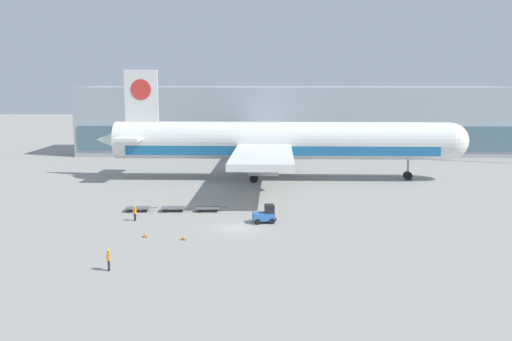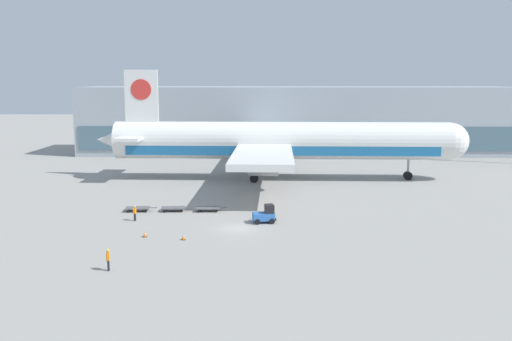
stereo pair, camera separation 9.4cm
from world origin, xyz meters
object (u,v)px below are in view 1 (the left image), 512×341
object	(u,v)px
airplane_main	(276,142)
traffic_cone_far	(145,234)
baggage_tug_mid	(265,215)
ground_crew_far	(135,212)
baggage_dolly_lead	(138,208)
ground_crew_near	(109,258)
traffic_cone_near	(184,237)
baggage_dolly_third	(208,208)
baggage_dolly_second	(173,208)

from	to	relation	value
airplane_main	traffic_cone_far	xyz separation A→B (m)	(-13.58, -33.96, -5.55)
baggage_tug_mid	ground_crew_far	world-z (taller)	baggage_tug_mid
airplane_main	baggage_dolly_lead	distance (m)	28.88
ground_crew_near	baggage_tug_mid	bearing A→B (deg)	-41.37
baggage_dolly_lead	ground_crew_far	world-z (taller)	ground_crew_far
traffic_cone_near	baggage_dolly_lead	bearing A→B (deg)	120.90
baggage_tug_mid	ground_crew_near	xyz separation A→B (m)	(-12.73, -16.14, 0.22)
airplane_main	baggage_dolly_third	bearing A→B (deg)	-109.49
ground_crew_near	airplane_main	bearing A→B (deg)	-21.15
baggage_dolly_lead	traffic_cone_far	distance (m)	11.56
traffic_cone_near	traffic_cone_far	xyz separation A→B (m)	(-3.99, 0.92, -0.01)
baggage_tug_mid	traffic_cone_near	world-z (taller)	baggage_tug_mid
airplane_main	ground_crew_near	size ratio (longest dim) A/B	31.43
baggage_dolly_third	ground_crew_far	distance (m)	8.99
baggage_dolly_lead	baggage_dolly_second	world-z (taller)	same
baggage_tug_mid	ground_crew_far	xyz separation A→B (m)	(-14.43, 0.55, 0.13)
baggage_dolly_second	baggage_dolly_lead	bearing A→B (deg)	177.72
baggage_dolly_lead	ground_crew_near	bearing A→B (deg)	-87.92
airplane_main	baggage_dolly_lead	bearing A→B (deg)	-125.27
baggage_dolly_second	traffic_cone_far	bearing A→B (deg)	-99.53
baggage_dolly_second	traffic_cone_near	world-z (taller)	traffic_cone_near
baggage_dolly_second	airplane_main	bearing A→B (deg)	56.62
baggage_dolly_lead	ground_crew_far	xyz separation A→B (m)	(0.72, -4.56, 0.62)
airplane_main	ground_crew_far	xyz separation A→B (m)	(-16.07, -27.42, -4.83)
baggage_tug_mid	baggage_dolly_third	bearing A→B (deg)	131.15
ground_crew_near	ground_crew_far	size ratio (longest dim) A/B	1.08
ground_crew_near	ground_crew_far	bearing A→B (deg)	2.70
baggage_tug_mid	ground_crew_far	distance (m)	14.44
baggage_dolly_second	traffic_cone_near	distance (m)	12.54
baggage_tug_mid	traffic_cone_near	size ratio (longest dim) A/B	4.28
traffic_cone_near	ground_crew_far	bearing A→B (deg)	130.97
traffic_cone_far	baggage_dolly_third	bearing A→B (deg)	65.70
baggage_tug_mid	ground_crew_near	bearing A→B (deg)	-139.19
baggage_dolly_third	traffic_cone_near	bearing A→B (deg)	-99.63
baggage_dolly_third	traffic_cone_near	xyz separation A→B (m)	(-1.12, -12.24, -0.09)
airplane_main	baggage_dolly_lead	size ratio (longest dim) A/B	15.49
baggage_dolly_lead	baggage_dolly_second	bearing A→B (deg)	-2.28
airplane_main	baggage_tug_mid	distance (m)	28.45
baggage_dolly_second	ground_crew_far	size ratio (longest dim) A/B	2.19
traffic_cone_near	baggage_tug_mid	bearing A→B (deg)	41.01
baggage_dolly_second	traffic_cone_far	size ratio (longest dim) A/B	6.27
baggage_dolly_second	baggage_dolly_third	xyz separation A→B (m)	(4.10, 0.06, 0.00)
baggage_dolly_second	ground_crew_far	xyz separation A→B (m)	(-3.50, -4.72, 0.62)
ground_crew_near	traffic_cone_near	bearing A→B (deg)	-30.49
airplane_main	baggage_tug_mid	size ratio (longest dim) A/B	21.77
baggage_tug_mid	baggage_dolly_second	xyz separation A→B (m)	(-10.93, 5.27, -0.49)
baggage_dolly_second	baggage_dolly_third	distance (m)	4.10
baggage_dolly_third	traffic_cone_near	size ratio (longest dim) A/B	6.01
baggage_dolly_third	traffic_cone_far	size ratio (longest dim) A/B	6.27
ground_crew_far	baggage_dolly_third	bearing A→B (deg)	-39.56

